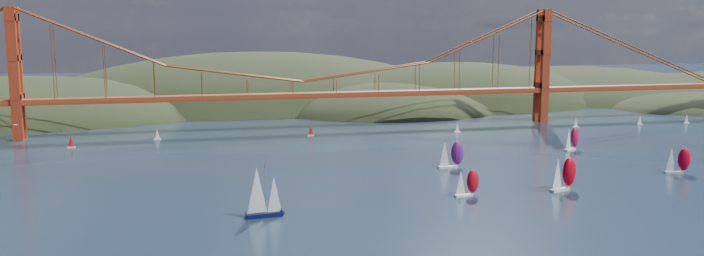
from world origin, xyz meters
The scene contains 17 objects.
ground centered at (0.00, 0.00, 0.00)m, with size 1200.00×1200.00×0.00m, color black.
headlands centered at (44.95, 278.29, -12.46)m, with size 725.00×225.00×96.00m.
bridge centered at (-1.75, 180.00, 32.23)m, with size 552.00×12.00×55.00m.
sloop_navy centered at (-34.07, 38.57, 6.22)m, with size 9.30×5.58×14.10m.
racer_0 centered at (23.64, 46.01, 4.02)m, with size 7.54×3.50×8.52m.
racer_1 centered at (53.33, 45.62, 5.13)m, with size 9.71×6.06×10.86m.
racer_2 centered at (101.55, 57.99, 4.48)m, with size 8.45×4.40×9.48m.
racer_3 centered at (90.92, 103.19, 4.68)m, with size 8.75×6.69×9.90m.
racer_rwb centered at (33.60, 82.93, 4.84)m, with size 8.88×3.57×10.25m.
distant_boat_2 centered at (-96.05, 153.26, 2.41)m, with size 3.00×2.00×4.70m.
distant_boat_3 centered at (-64.04, 165.12, 2.41)m, with size 3.00×2.00×4.70m.
distant_boat_4 centered at (124.64, 155.15, 2.41)m, with size 3.00×2.00×4.70m.
distant_boat_5 centered at (159.39, 155.81, 2.41)m, with size 3.00×2.00×4.70m.
distant_boat_6 centered at (184.36, 154.45, 2.41)m, with size 3.00×2.00×4.70m.
distant_boat_8 centered at (64.79, 153.38, 2.41)m, with size 3.00×2.00×4.70m.
distant_boat_9 centered at (-0.03, 160.24, 2.41)m, with size 3.00×2.00×4.70m.
gull centered at (-86.75, 27.41, 26.65)m, with size 0.90×0.25×0.17m.
Camera 1 is at (-51.29, -128.02, 47.51)m, focal length 35.00 mm.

